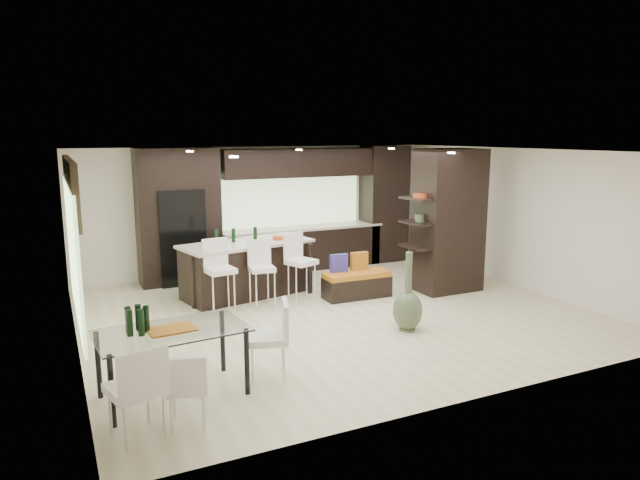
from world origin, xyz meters
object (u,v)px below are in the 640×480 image
stool_mid (262,281)px  stool_right (301,274)px  chair_near (188,391)px  chair_end (268,343)px  stool_left (221,284)px  dining_table (173,363)px  floor_vase (408,292)px  kitchen_island (247,269)px  chair_far (136,395)px  bench (357,285)px

stool_mid → stool_right: size_ratio=0.93×
chair_near → chair_end: bearing=48.7°
stool_left → chair_near: bearing=-118.1°
stool_mid → dining_table: stool_mid is taller
chair_near → floor_vase: bearing=37.2°
chair_end → stool_left: bearing=14.1°
kitchen_island → chair_far: bearing=-132.2°
chair_end → chair_near: bearing=141.3°
kitchen_island → dining_table: 4.20m
chair_far → chair_end: bearing=11.3°
stool_right → stool_left: bearing=158.1°
stool_mid → dining_table: size_ratio=0.57×
stool_right → chair_end: bearing=-142.9°
chair_near → bench: bearing=56.6°
stool_mid → bench: bearing=-0.3°
stool_mid → chair_near: stool_mid is taller
stool_right → dining_table: size_ratio=0.61×
bench → floor_vase: bearing=-93.4°
kitchen_island → stool_right: kitchen_island is taller
bench → stool_mid: bearing=174.8°
stool_right → dining_table: 3.98m
dining_table → chair_end: bearing=-5.0°
kitchen_island → stool_mid: kitchen_island is taller
kitchen_island → bench: (1.76, -1.04, -0.26)m
stool_mid → chair_near: size_ratio=1.25×
stool_right → chair_far: size_ratio=1.09×
chair_near → chair_end: chair_end is taller
stool_right → bench: stool_right is taller
kitchen_island → stool_mid: size_ratio=2.57×
stool_left → floor_vase: (2.33, -2.09, 0.11)m
stool_mid → floor_vase: 2.64m
dining_table → chair_end: chair_end is taller
kitchen_island → stool_right: bearing=-60.3°
kitchen_island → floor_vase: floor_vase is taller
kitchen_island → stool_left: stool_left is taller
kitchen_island → stool_mid: bearing=-101.7°
chair_near → chair_end: (1.15, 0.75, 0.07)m
stool_right → chair_end: size_ratio=1.12×
kitchen_island → stool_left: 1.12m
floor_vase → chair_near: (-3.69, -1.46, -0.24)m
stool_mid → stool_right: bearing=5.4°
stool_mid → bench: 1.79m
stool_mid → dining_table: 3.51m
chair_near → dining_table: bearing=105.6°
bench → chair_near: chair_near is taller
bench → floor_vase: size_ratio=1.01×
chair_end → stool_right: bearing=-12.8°
stool_left → dining_table: (-1.35, -2.80, -0.11)m
dining_table → chair_far: size_ratio=1.80×
chair_end → stool_mid: bearing=-0.3°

